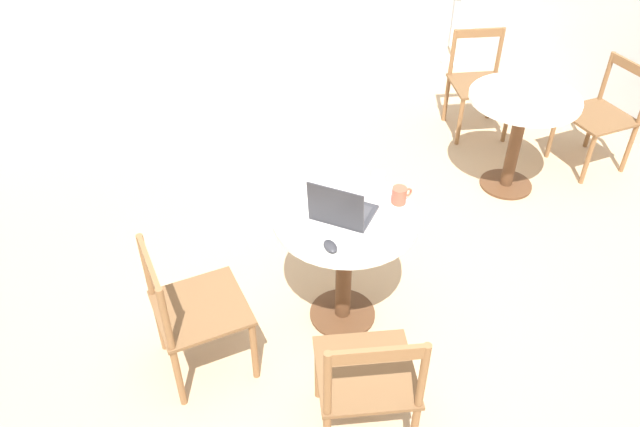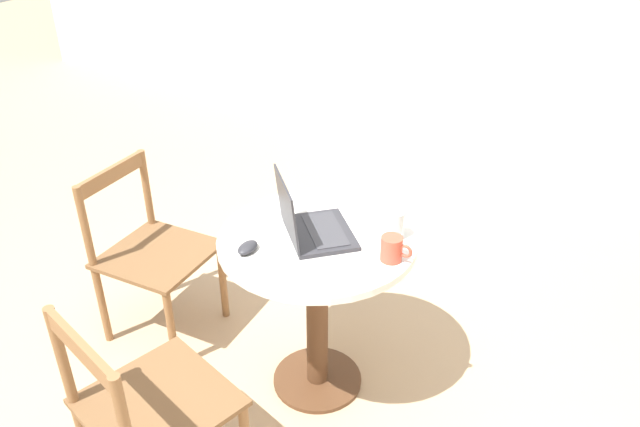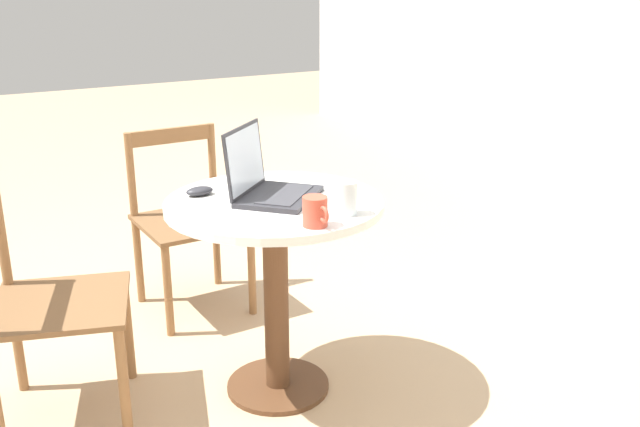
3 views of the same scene
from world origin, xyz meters
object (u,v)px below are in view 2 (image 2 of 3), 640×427
object	(u,v)px
cafe_table_near	(317,275)
drinking_glass	(394,225)
mug	(392,249)
chair_near_left	(151,252)
mouse	(248,247)
chair_near_front	(147,409)
laptop	(310,225)

from	to	relation	value
cafe_table_near	drinking_glass	distance (m)	0.38
mug	drinking_glass	distance (m)	0.16
chair_near_left	mug	distance (m)	1.24
chair_near_left	mug	size ratio (longest dim) A/B	7.01
cafe_table_near	mouse	xyz separation A→B (m)	(-0.18, -0.20, 0.20)
chair_near_front	drinking_glass	distance (m)	1.09
chair_near_front	drinking_glass	world-z (taller)	drinking_glass
chair_near_front	cafe_table_near	bearing A→B (deg)	71.53
chair_near_left	drinking_glass	size ratio (longest dim) A/B	7.47
cafe_table_near	chair_near_front	world-z (taller)	chair_near_front
chair_near_front	chair_near_left	bearing A→B (deg)	129.45
laptop	mug	world-z (taller)	laptop
cafe_table_near	chair_near_front	xyz separation A→B (m)	(-0.25, -0.75, -0.15)
chair_near_left	laptop	world-z (taller)	laptop
chair_near_left	mug	xyz separation A→B (m)	(1.18, -0.01, 0.38)
chair_near_left	mouse	xyz separation A→B (m)	(0.68, -0.20, 0.34)
cafe_table_near	mouse	world-z (taller)	mouse
mug	cafe_table_near	bearing A→B (deg)	177.12
laptop	drinking_glass	size ratio (longest dim) A/B	3.59
chair_near_left	laptop	xyz separation A→B (m)	(0.84, 0.00, 0.38)
chair_near_left	drinking_glass	bearing A→B (deg)	7.08
chair_near_front	mug	xyz separation A→B (m)	(0.56, 0.74, 0.38)
chair_near_front	mug	size ratio (longest dim) A/B	7.01
cafe_table_near	drinking_glass	bearing A→B (deg)	26.61
cafe_table_near	drinking_glass	size ratio (longest dim) A/B	6.91
cafe_table_near	chair_near_left	xyz separation A→B (m)	(-0.87, -0.01, -0.15)
cafe_table_near	chair_near_front	bearing A→B (deg)	-108.47
cafe_table_near	drinking_glass	world-z (taller)	drinking_glass
drinking_glass	mug	bearing A→B (deg)	-71.32
cafe_table_near	chair_near_left	size ratio (longest dim) A/B	0.93
chair_near_front	laptop	size ratio (longest dim) A/B	2.08
laptop	mug	distance (m)	0.34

